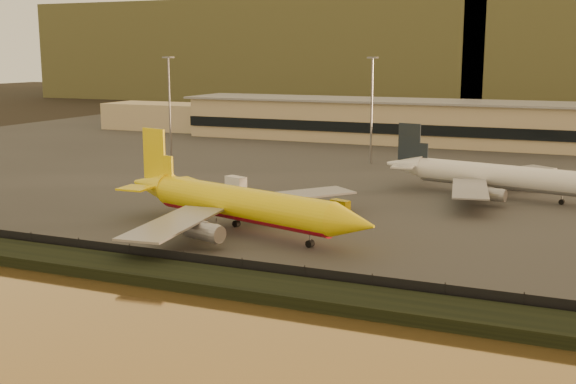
% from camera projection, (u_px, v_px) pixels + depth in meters
% --- Properties ---
extents(ground, '(900.00, 900.00, 0.00)m').
position_uv_depth(ground, '(272.00, 250.00, 98.40)').
color(ground, black).
rests_on(ground, ground).
extents(embankment, '(320.00, 7.00, 1.40)m').
position_uv_depth(embankment, '(211.00, 281.00, 82.91)').
color(embankment, black).
rests_on(embankment, ground).
extents(tarmac, '(320.00, 220.00, 0.20)m').
position_uv_depth(tarmac, '(425.00, 158.00, 184.19)').
color(tarmac, '#2D2D2D').
rests_on(tarmac, ground).
extents(perimeter_fence, '(300.00, 0.05, 2.20)m').
position_uv_depth(perimeter_fence, '(227.00, 266.00, 86.41)').
color(perimeter_fence, black).
rests_on(perimeter_fence, tarmac).
extents(terminal_building, '(202.00, 25.00, 12.60)m').
position_uv_depth(terminal_building, '(400.00, 122.00, 216.22)').
color(terminal_building, '#C8B98A').
rests_on(terminal_building, tarmac).
extents(apron_light_masts, '(152.20, 12.20, 25.40)m').
position_uv_depth(apron_light_masts, '(476.00, 103.00, 157.40)').
color(apron_light_masts, slate).
rests_on(apron_light_masts, tarmac).
extents(distant_hills, '(470.00, 160.00, 70.00)m').
position_uv_depth(distant_hills, '(486.00, 44.00, 407.58)').
color(distant_hills, '#67673C').
rests_on(distant_hills, ground).
extents(dhl_cargo_jet, '(46.94, 44.87, 14.27)m').
position_uv_depth(dhl_cargo_jet, '(239.00, 204.00, 106.62)').
color(dhl_cargo_jet, yellow).
rests_on(dhl_cargo_jet, tarmac).
extents(white_narrowbody_jet, '(43.83, 42.10, 12.67)m').
position_uv_depth(white_narrowbody_jet, '(494.00, 176.00, 133.45)').
color(white_narrowbody_jet, white).
rests_on(white_narrowbody_jet, tarmac).
extents(gse_vehicle_yellow, '(3.75, 2.67, 1.54)m').
position_uv_depth(gse_vehicle_yellow, '(340.00, 204.00, 123.30)').
color(gse_vehicle_yellow, yellow).
rests_on(gse_vehicle_yellow, tarmac).
extents(gse_vehicle_white, '(4.95, 3.59, 2.03)m').
position_uv_depth(gse_vehicle_white, '(236.00, 182.00, 143.96)').
color(gse_vehicle_white, white).
rests_on(gse_vehicle_white, tarmac).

